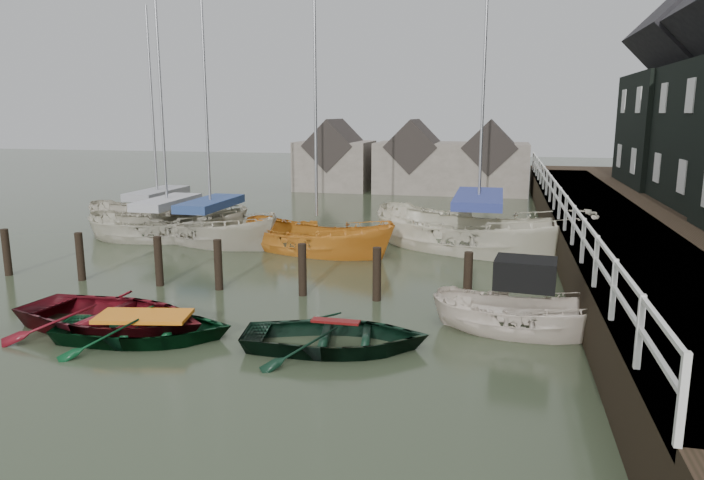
% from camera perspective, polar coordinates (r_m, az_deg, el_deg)
% --- Properties ---
extents(ground, '(120.00, 120.00, 0.00)m').
position_cam_1_polar(ground, '(14.55, -12.69, -7.89)').
color(ground, '#2C3421').
rests_on(ground, ground).
extents(pier, '(3.04, 32.00, 2.70)m').
position_cam_1_polar(pier, '(22.90, 21.41, 0.51)').
color(pier, black).
rests_on(pier, ground).
extents(mooring_pilings, '(13.72, 0.22, 1.80)m').
position_cam_1_polar(mooring_pilings, '(17.46, -11.78, -2.87)').
color(mooring_pilings, black).
rests_on(mooring_pilings, ground).
extents(far_sheds, '(14.00, 4.08, 4.39)m').
position_cam_1_polar(far_sheds, '(38.77, 5.42, 7.15)').
color(far_sheds, '#665B51').
rests_on(far_sheds, ground).
extents(rowboat_red, '(4.96, 3.83, 0.95)m').
position_cam_1_polar(rowboat_red, '(15.04, -20.82, -7.73)').
color(rowboat_red, '#540C13').
rests_on(rowboat_red, ground).
extents(rowboat_green, '(4.19, 3.35, 0.77)m').
position_cam_1_polar(rowboat_green, '(14.28, -18.28, -8.58)').
color(rowboat_green, '#083218').
rests_on(rowboat_green, ground).
extents(rowboat_dkgreen, '(4.21, 3.32, 0.79)m').
position_cam_1_polar(rowboat_dkgreen, '(13.08, -1.48, -9.84)').
color(rowboat_dkgreen, black).
rests_on(rowboat_dkgreen, ground).
extents(motorboat, '(4.15, 1.90, 2.40)m').
position_cam_1_polar(motorboat, '(14.44, 15.25, -7.72)').
color(motorboat, beige).
rests_on(motorboat, ground).
extents(sailboat_a, '(6.49, 3.55, 11.50)m').
position_cam_1_polar(sailboat_a, '(25.06, -16.28, 0.23)').
color(sailboat_a, beige).
rests_on(sailboat_a, ground).
extents(sailboat_b, '(6.75, 4.54, 11.19)m').
position_cam_1_polar(sailboat_b, '(24.03, -12.60, -0.06)').
color(sailboat_b, beige).
rests_on(sailboat_b, ground).
extents(sailboat_c, '(6.41, 3.87, 10.66)m').
position_cam_1_polar(sailboat_c, '(21.93, -3.19, -1.02)').
color(sailboat_c, orange).
rests_on(sailboat_c, ground).
extents(sailboat_d, '(8.61, 5.68, 11.94)m').
position_cam_1_polar(sailboat_d, '(22.53, 11.29, -0.78)').
color(sailboat_d, silver).
rests_on(sailboat_d, ground).
extents(sailboat_e, '(6.40, 2.89, 10.15)m').
position_cam_1_polar(sailboat_e, '(27.85, -17.11, 1.27)').
color(sailboat_e, beige).
rests_on(sailboat_e, ground).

